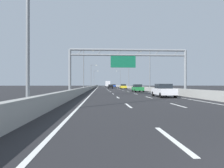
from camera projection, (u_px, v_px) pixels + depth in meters
ground_plane at (108, 87)px, 102.17m from camera, size 260.00×260.00×0.00m
lane_dash_left_0 at (172, 139)px, 5.72m from camera, size 0.16×3.00×0.01m
lane_dash_left_1 at (128, 106)px, 14.71m from camera, size 0.16×3.00×0.01m
lane_dash_left_2 at (118, 97)px, 23.69m from camera, size 0.16×3.00×0.01m
lane_dash_left_3 at (113, 94)px, 32.68m from camera, size 0.16×3.00×0.01m
lane_dash_left_4 at (110, 92)px, 41.67m from camera, size 0.16×3.00×0.01m
lane_dash_left_5 at (109, 90)px, 50.65m from camera, size 0.16×3.00×0.01m
lane_dash_left_6 at (107, 90)px, 59.64m from camera, size 0.16×3.00×0.01m
lane_dash_left_7 at (107, 89)px, 68.63m from camera, size 0.16×3.00×0.01m
lane_dash_left_8 at (106, 88)px, 77.61m from camera, size 0.16×3.00×0.01m
lane_dash_left_9 at (105, 88)px, 86.60m from camera, size 0.16×3.00×0.01m
lane_dash_left_10 at (105, 88)px, 95.58m from camera, size 0.16×3.00×0.01m
lane_dash_left_11 at (105, 87)px, 104.57m from camera, size 0.16×3.00×0.01m
lane_dash_left_12 at (104, 87)px, 113.56m from camera, size 0.16×3.00×0.01m
lane_dash_left_13 at (104, 87)px, 122.54m from camera, size 0.16×3.00×0.01m
lane_dash_left_14 at (104, 87)px, 131.53m from camera, size 0.16×3.00×0.01m
lane_dash_left_15 at (104, 86)px, 140.52m from camera, size 0.16×3.00×0.01m
lane_dash_left_16 at (103, 86)px, 149.50m from camera, size 0.16×3.00×0.01m
lane_dash_left_17 at (103, 86)px, 158.49m from camera, size 0.16×3.00×0.01m
lane_dash_right_1 at (178, 105)px, 14.91m from camera, size 0.16×3.00×0.01m
lane_dash_right_2 at (149, 97)px, 23.89m from camera, size 0.16×3.00×0.01m
lane_dash_right_3 at (136, 94)px, 32.88m from camera, size 0.16×3.00×0.01m
lane_dash_right_4 at (128, 92)px, 41.87m from camera, size 0.16×3.00×0.01m
lane_dash_right_5 at (123, 90)px, 50.85m from camera, size 0.16×3.00×0.01m
lane_dash_right_6 at (120, 89)px, 59.84m from camera, size 0.16×3.00×0.01m
lane_dash_right_7 at (117, 89)px, 68.82m from camera, size 0.16×3.00×0.01m
lane_dash_right_8 at (115, 88)px, 77.81m from camera, size 0.16×3.00×0.01m
lane_dash_right_9 at (114, 88)px, 86.80m from camera, size 0.16×3.00×0.01m
lane_dash_right_10 at (113, 88)px, 95.78m from camera, size 0.16×3.00×0.01m
lane_dash_right_11 at (112, 87)px, 104.77m from camera, size 0.16×3.00×0.01m
lane_dash_right_12 at (111, 87)px, 113.76m from camera, size 0.16×3.00×0.01m
lane_dash_right_13 at (110, 87)px, 122.74m from camera, size 0.16×3.00×0.01m
lane_dash_right_14 at (109, 87)px, 131.73m from camera, size 0.16×3.00×0.01m
lane_dash_right_15 at (109, 86)px, 140.71m from camera, size 0.16×3.00×0.01m
lane_dash_right_16 at (108, 86)px, 149.70m from camera, size 0.16×3.00×0.01m
lane_dash_right_17 at (108, 86)px, 158.69m from camera, size 0.16×3.00×0.01m
edge_line_left at (97, 88)px, 89.90m from camera, size 0.16×176.00×0.01m
edge_line_right at (121, 88)px, 90.48m from camera, size 0.16×176.00×0.01m
barrier_left at (95, 86)px, 111.78m from camera, size 0.45×220.00×0.95m
barrier_right at (120, 86)px, 112.54m from camera, size 0.45×220.00×0.95m
sign_gantry at (128, 60)px, 27.96m from camera, size 16.16×0.36×6.36m
streetlamp_left_near at (32, 13)px, 11.08m from camera, size 2.58×0.28×9.50m
streetlamp_left_mid at (85, 67)px, 47.20m from camera, size 2.58×0.28×9.50m
streetlamp_right_mid at (149, 68)px, 48.03m from camera, size 2.58×0.28×9.50m
streetlamp_left_far at (92, 75)px, 83.32m from camera, size 2.58×0.28×9.50m
streetlamp_right_far at (128, 75)px, 84.15m from camera, size 2.58×0.28×9.50m
streetlamp_left_distant at (94, 78)px, 119.44m from camera, size 2.58×0.28×9.50m
streetlamp_right_distant at (120, 78)px, 120.27m from camera, size 2.58×0.28×9.50m
black_car at (111, 86)px, 74.91m from camera, size 1.79×4.28×1.46m
yellow_car at (123, 86)px, 67.27m from camera, size 1.84×4.52×1.57m
orange_car at (114, 86)px, 119.77m from camera, size 1.71×4.66×1.47m
blue_car at (114, 86)px, 110.79m from camera, size 1.81×4.34×1.53m
white_car at (164, 90)px, 24.52m from camera, size 1.85×4.47×1.59m
green_car at (138, 88)px, 41.03m from camera, size 1.73×4.44×1.51m
box_truck at (108, 84)px, 113.54m from camera, size 2.43×8.13×3.23m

